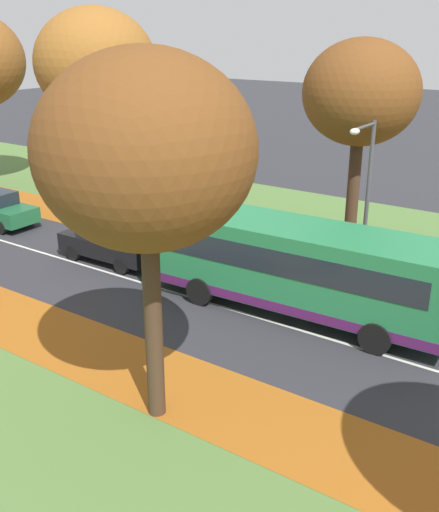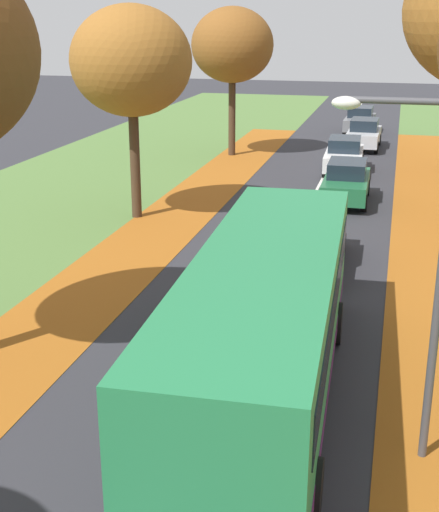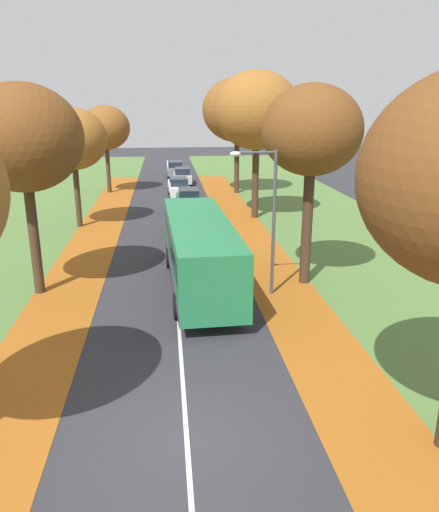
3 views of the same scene
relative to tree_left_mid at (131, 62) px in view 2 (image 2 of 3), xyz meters
name	(u,v)px [view 2 (image 2 of 3)]	position (x,y,z in m)	size (l,w,h in m)	color
grass_verge_left	(28,227)	(-3.25, -2.20, -5.54)	(12.00, 90.00, 0.01)	#517538
leaf_litter_left	(76,302)	(1.35, -8.20, -5.53)	(2.80, 60.00, 0.00)	#9E5619
road_centre_line	(287,247)	(5.95, -2.20, -5.54)	(0.12, 80.00, 0.01)	silver
tree_left_mid	(131,62)	(0.00, 0.00, 0.00)	(4.22, 4.22, 7.47)	#422D1E
tree_left_far	(232,46)	(0.63, 12.72, 0.05)	(4.18, 4.18, 7.50)	#422D1E
streetlamp_right	(422,245)	(9.62, -13.02, -1.81)	(1.89, 0.28, 6.00)	#47474C
bus	(265,320)	(7.00, -11.87, -3.84)	(2.94, 10.49, 2.98)	#237A47
car_black_lead	(313,238)	(6.93, -3.64, -4.73)	(1.84, 4.23, 1.62)	black
car_green_following	(346,182)	(7.29, 4.11, -4.73)	(1.82, 4.22, 1.62)	#1E6038
car_white_third_in_line	(344,155)	(6.74, 9.78, -4.73)	(1.90, 4.26, 1.62)	silver
car_silver_fourth_in_line	(364,134)	(7.29, 16.40, -4.73)	(1.84, 4.23, 1.62)	#B7BABF
car_grey_trailing	(360,120)	(6.74, 21.92, -4.73)	(1.86, 4.24, 1.62)	slate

